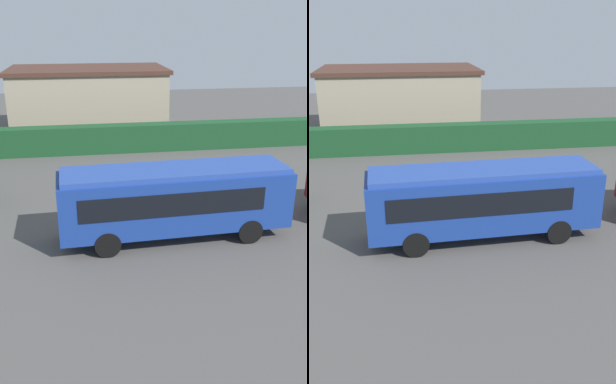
# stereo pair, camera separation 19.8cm
# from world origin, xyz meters

# --- Properties ---
(ground_plane) EXTENTS (81.53, 81.53, 0.00)m
(ground_plane) POSITION_xyz_m (0.00, 0.00, 0.00)
(ground_plane) COLOR #514F4C
(bus_blue) EXTENTS (9.35, 2.71, 2.98)m
(bus_blue) POSITION_xyz_m (1.49, -1.82, 1.73)
(bus_blue) COLOR navy
(bus_blue) RESTS_ON ground_plane
(person_right) EXTENTS (0.52, 0.46, 1.72)m
(person_right) POSITION_xyz_m (2.17, 0.84, 0.90)
(person_right) COLOR maroon
(person_right) RESTS_ON ground_plane
(hedge_row) EXTENTS (52.76, 1.24, 1.84)m
(hedge_row) POSITION_xyz_m (0.00, 11.54, 0.92)
(hedge_row) COLOR #1A4A26
(hedge_row) RESTS_ON ground_plane
(depot_building) EXTENTS (12.22, 7.63, 5.02)m
(depot_building) POSITION_xyz_m (-1.37, 18.31, 2.52)
(depot_building) COLOR tan
(depot_building) RESTS_ON ground_plane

